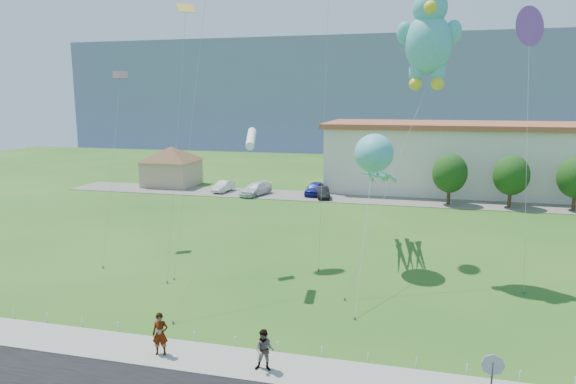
% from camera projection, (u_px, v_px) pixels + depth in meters
% --- Properties ---
extents(ground, '(160.00, 160.00, 0.00)m').
position_uv_depth(ground, '(265.00, 336.00, 24.33)').
color(ground, '#1E4E15').
rests_on(ground, ground).
extents(sidewalk, '(80.00, 2.50, 0.10)m').
position_uv_depth(sidewalk, '(246.00, 364.00, 21.70)').
color(sidewalk, gray).
rests_on(sidewalk, ground).
extents(parking_strip, '(70.00, 6.00, 0.06)m').
position_uv_depth(parking_strip, '(355.00, 198.00, 57.69)').
color(parking_strip, '#59544C').
rests_on(parking_strip, ground).
extents(hill_ridge, '(160.00, 50.00, 25.00)m').
position_uv_depth(hill_ridge, '(395.00, 93.00, 136.46)').
color(hill_ridge, slate).
rests_on(hill_ridge, ground).
extents(pavilion, '(9.20, 9.20, 5.00)m').
position_uv_depth(pavilion, '(171.00, 162.00, 65.84)').
color(pavilion, tan).
rests_on(pavilion, ground).
extents(stop_sign, '(0.80, 0.07, 2.50)m').
position_uv_depth(stop_sign, '(492.00, 371.00, 17.68)').
color(stop_sign, slate).
rests_on(stop_sign, ground).
extents(rope_fence, '(26.05, 0.05, 0.50)m').
position_uv_depth(rope_fence, '(256.00, 344.00, 23.05)').
color(rope_fence, white).
rests_on(rope_fence, ground).
extents(tree_near, '(3.60, 3.60, 5.47)m').
position_uv_depth(tree_near, '(450.00, 173.00, 53.70)').
color(tree_near, '#3F2B19').
rests_on(tree_near, ground).
extents(tree_mid, '(3.60, 3.60, 5.47)m').
position_uv_depth(tree_mid, '(511.00, 175.00, 52.25)').
color(tree_mid, '#3F2B19').
rests_on(tree_mid, ground).
extents(tree_far, '(3.60, 3.60, 5.47)m').
position_uv_depth(tree_far, '(576.00, 177.00, 50.79)').
color(tree_far, '#3F2B19').
rests_on(tree_far, ground).
extents(pedestrian_left, '(0.78, 0.60, 1.89)m').
position_uv_depth(pedestrian_left, '(160.00, 334.00, 22.27)').
color(pedestrian_left, gray).
rests_on(pedestrian_left, sidewalk).
extents(pedestrian_right, '(0.92, 0.75, 1.75)m').
position_uv_depth(pedestrian_right, '(265.00, 350.00, 20.98)').
color(pedestrian_right, gray).
rests_on(pedestrian_right, sidewalk).
extents(parked_car_silver, '(1.80, 4.02, 1.28)m').
position_uv_depth(parked_car_silver, '(223.00, 186.00, 61.50)').
color(parked_car_silver, silver).
rests_on(parked_car_silver, parking_strip).
extents(parked_car_white, '(3.37, 5.22, 1.41)m').
position_uv_depth(parked_car_white, '(256.00, 189.00, 59.41)').
color(parked_car_white, silver).
rests_on(parked_car_white, parking_strip).
extents(parked_car_blue, '(2.00, 4.43, 1.48)m').
position_uv_depth(parked_car_blue, '(315.00, 188.00, 59.52)').
color(parked_car_blue, navy).
rests_on(parked_car_blue, parking_strip).
extents(parked_car_black, '(2.36, 4.00, 1.25)m').
position_uv_depth(parked_car_black, '(322.00, 192.00, 57.70)').
color(parked_car_black, black).
rests_on(parked_car_black, parking_strip).
extents(octopus_kite, '(2.50, 15.89, 8.90)m').
position_uv_depth(octopus_kite, '(376.00, 164.00, 34.56)').
color(octopus_kite, teal).
rests_on(octopus_kite, ground).
extents(teddy_bear_kite, '(5.88, 7.56, 17.72)m').
position_uv_depth(teddy_bear_kite, '(429.00, 36.00, 30.99)').
color(teddy_bear_kite, teal).
rests_on(teddy_bear_kite, ground).
extents(small_kite_black, '(2.81, 7.46, 13.28)m').
position_uv_depth(small_kite_black, '(118.00, 96.00, 38.13)').
color(small_kite_black, black).
rests_on(small_kite_black, ground).
extents(small_kite_purple, '(1.80, 9.86, 16.67)m').
position_uv_depth(small_kite_purple, '(530.00, 32.00, 35.12)').
color(small_kite_purple, '#8737DC').
rests_on(small_kite_purple, ground).
extents(small_kite_yellow, '(1.42, 6.19, 17.39)m').
position_uv_depth(small_kite_yellow, '(183.00, 44.00, 33.30)').
color(small_kite_yellow, gold).
rests_on(small_kite_yellow, ground).
extents(small_kite_white, '(2.31, 7.84, 9.24)m').
position_uv_depth(small_kite_white, '(250.00, 140.00, 29.90)').
color(small_kite_white, white).
rests_on(small_kite_white, ground).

